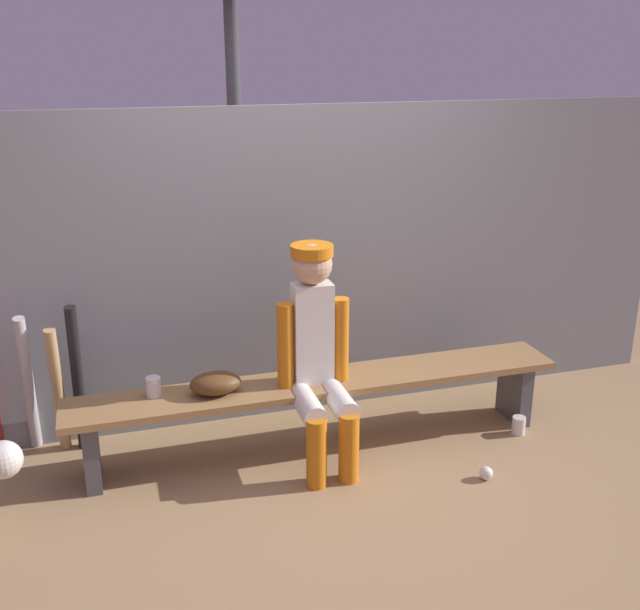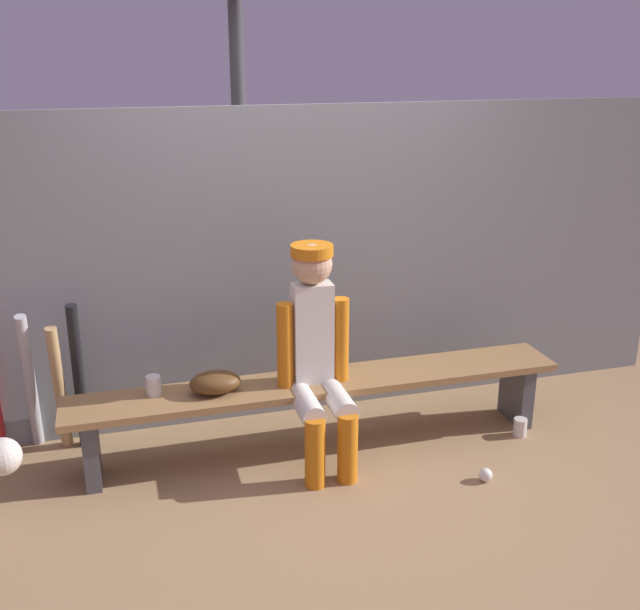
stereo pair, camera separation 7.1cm
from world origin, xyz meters
name	(u,v)px [view 1 (the left image)]	position (x,y,z in m)	size (l,w,h in m)	color
ground_plane	(320,447)	(0.00, 0.00, 0.00)	(30.00, 30.00, 0.00)	#9E7A51
chainlink_fence	(295,267)	(0.00, 0.52, 0.96)	(5.12, 0.03, 1.91)	gray
dugout_bench	(320,394)	(0.00, 0.00, 0.35)	(2.84, 0.36, 0.43)	olive
player_seated	(318,351)	(-0.04, -0.10, 0.66)	(0.41, 0.55, 1.23)	silver
baseball_glove	(215,383)	(-0.59, 0.00, 0.49)	(0.28, 0.20, 0.12)	#593819
bat_aluminum_black	(77,380)	(-1.32, 0.36, 0.45)	(0.06, 0.06, 0.91)	black
bat_wood_tan	(58,391)	(-1.43, 0.35, 0.40)	(0.06, 0.06, 0.81)	tan
bat_aluminum_silver	(28,384)	(-1.58, 0.42, 0.43)	(0.06, 0.06, 0.87)	#B7B7BC
baseball	(486,473)	(0.76, -0.59, 0.04)	(0.07, 0.07, 0.07)	white
cup_on_ground	(519,425)	(1.20, -0.19, 0.06)	(0.08, 0.08, 0.11)	silver
cup_on_bench	(154,387)	(-0.92, 0.06, 0.49)	(0.08, 0.08, 0.11)	silver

